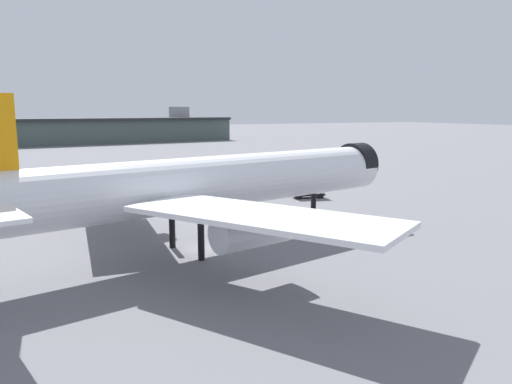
% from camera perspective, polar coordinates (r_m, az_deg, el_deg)
% --- Properties ---
extents(ground, '(900.00, 900.00, 0.00)m').
position_cam_1_polar(ground, '(55.69, -6.02, -6.44)').
color(ground, slate).
extents(airliner_near_gate, '(58.05, 52.14, 16.49)m').
position_cam_1_polar(airliner_near_gate, '(53.56, -6.11, 0.88)').
color(airliner_near_gate, white).
rests_on(airliner_near_gate, ground).
extents(terminal_building, '(184.28, 50.99, 16.88)m').
position_cam_1_polar(terminal_building, '(243.38, -23.56, 6.41)').
color(terminal_building, '#475651').
rests_on(terminal_building, ground).
extents(service_truck_front, '(5.87, 3.56, 3.00)m').
position_cam_1_polar(service_truck_front, '(87.12, 6.07, 0.37)').
color(service_truck_front, black).
rests_on(service_truck_front, ground).
extents(baggage_cart_trailing, '(2.80, 2.58, 1.82)m').
position_cam_1_polar(baggage_cart_trailing, '(85.60, -18.98, -0.67)').
color(baggage_cart_trailing, black).
rests_on(baggage_cart_trailing, ground).
extents(traffic_cone_wingtip, '(0.63, 0.63, 0.78)m').
position_cam_1_polar(traffic_cone_wingtip, '(83.05, -20.86, -1.48)').
color(traffic_cone_wingtip, '#F2600C').
rests_on(traffic_cone_wingtip, ground).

